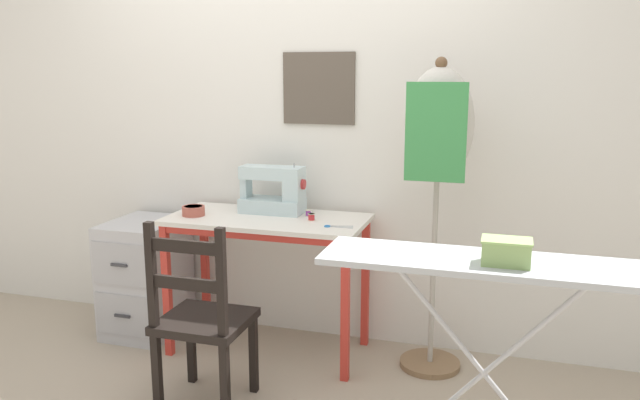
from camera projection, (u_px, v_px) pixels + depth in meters
name	position (u px, v px, depth m)	size (l,w,h in m)	color
ground_plane	(251.00, 370.00, 3.30)	(14.00, 14.00, 0.00)	tan
wall_back	(287.00, 120.00, 3.60)	(10.00, 0.07, 2.55)	silver
sewing_table	(266.00, 236.00, 3.40)	(1.09, 0.53, 0.77)	silver
sewing_machine	(275.00, 191.00, 3.48)	(0.37, 0.17, 0.29)	silver
fabric_bowl	(193.00, 211.00, 3.43)	(0.12, 0.12, 0.05)	#B25647
scissors	(334.00, 226.00, 3.18)	(0.15, 0.06, 0.01)	silver
thread_spool_near_machine	(308.00, 213.00, 3.42)	(0.03, 0.03, 0.03)	purple
thread_spool_mid_table	(311.00, 217.00, 3.32)	(0.04, 0.04, 0.04)	red
wooden_chair	(202.00, 321.00, 2.87)	(0.40, 0.38, 0.91)	black
filing_cabinet	(146.00, 277.00, 3.73)	(0.39, 0.50, 0.68)	#B7B7BC
dress_form	(438.00, 142.00, 3.10)	(0.34, 0.32, 1.62)	#846647
ironing_board	(489.00, 273.00, 2.29)	(1.24, 0.34, 0.88)	#ADB2B7
storage_box	(506.00, 252.00, 2.22)	(0.18, 0.12, 0.09)	#8EB266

